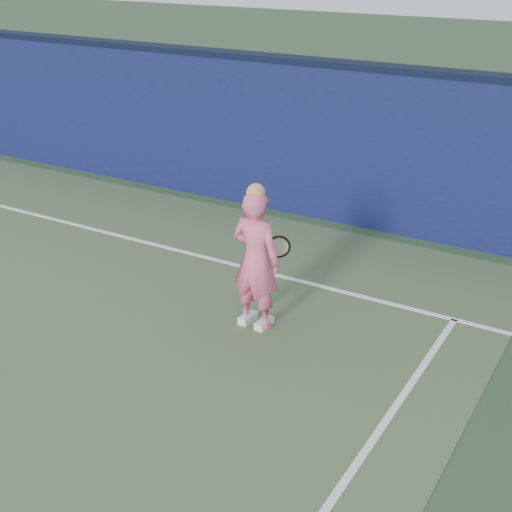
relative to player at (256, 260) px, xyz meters
The scene contains 4 objects.
backstop_wall 4.72m from the player, 125.35° to the left, with size 24.00×0.40×2.50m, color #0D123A.
wall_cap 4.99m from the player, 125.35° to the left, with size 24.00×0.42×0.10m, color black.
player is the anchor object (origin of this frame).
racket 0.48m from the player, 87.95° to the left, with size 0.54×0.18×0.29m.
Camera 1 is at (6.60, -3.93, 4.35)m, focal length 50.00 mm.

